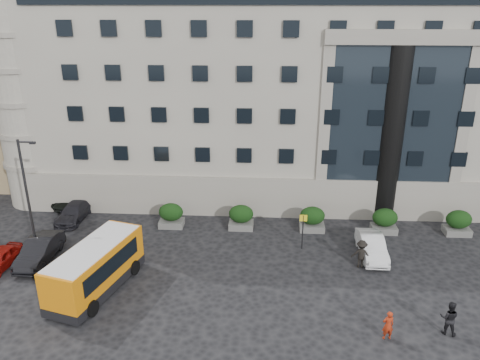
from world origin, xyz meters
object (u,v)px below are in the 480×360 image
(street_lamp, at_px, (28,195))
(pedestrian_c, at_px, (361,254))
(hedge_a, at_px, (171,215))
(pedestrian_b, at_px, (449,318))
(parked_car_b, at_px, (40,250))
(red_truck, at_px, (98,166))
(minibus, at_px, (96,266))
(parked_car_d, at_px, (76,196))
(pedestrian_a, at_px, (388,325))
(hedge_b, at_px, (241,217))
(hedge_c, at_px, (312,219))
(hedge_d, at_px, (385,220))
(parked_car_a, at_px, (0,259))
(parked_car_c, at_px, (74,212))
(white_taxi, at_px, (372,246))
(hedge_e, at_px, (458,222))
(bus_stop_sign, at_px, (303,226))

(street_lamp, xyz_separation_m, pedestrian_c, (20.97, -0.14, -3.43))
(hedge_a, bearing_deg, pedestrian_b, -34.15)
(parked_car_b, distance_m, pedestrian_b, 24.45)
(red_truck, height_order, parked_car_b, red_truck)
(pedestrian_c, bearing_deg, minibus, 20.42)
(parked_car_d, distance_m, pedestrian_a, 26.69)
(hedge_b, bearing_deg, pedestrian_b, -44.90)
(pedestrian_a, bearing_deg, hedge_c, -85.17)
(hedge_d, xyz_separation_m, red_truck, (-24.39, 9.34, 0.37))
(parked_car_a, relative_size, parked_car_c, 0.84)
(hedge_a, bearing_deg, hedge_b, 0.00)
(red_truck, bearing_deg, pedestrian_b, -28.03)
(parked_car_a, xyz_separation_m, parked_car_c, (1.97, 7.01, 0.01))
(hedge_d, distance_m, parked_car_c, 23.30)
(hedge_a, bearing_deg, white_taxi, -14.04)
(hedge_b, distance_m, parked_car_c, 12.91)
(parked_car_b, height_order, white_taxi, parked_car_b)
(hedge_b, height_order, parked_car_b, hedge_b)
(red_truck, bearing_deg, parked_car_a, -82.08)
(street_lamp, bearing_deg, pedestrian_a, -17.97)
(parked_car_c, xyz_separation_m, pedestrian_a, (20.84, -12.32, 0.18))
(parked_car_d, height_order, pedestrian_c, pedestrian_c)
(hedge_d, bearing_deg, parked_car_c, 178.33)
(hedge_b, height_order, pedestrian_a, hedge_b)
(parked_car_b, bearing_deg, hedge_e, 9.79)
(parked_car_a, distance_m, parked_car_d, 10.08)
(hedge_b, relative_size, hedge_c, 1.00)
(street_lamp, bearing_deg, parked_car_d, 95.09)
(street_lamp, xyz_separation_m, minibus, (5.25, -3.54, -2.81))
(pedestrian_a, bearing_deg, bus_stop_sign, -76.03)
(hedge_d, height_order, hedge_e, same)
(pedestrian_c, bearing_deg, hedge_c, -53.71)
(hedge_d, xyz_separation_m, pedestrian_b, (0.69, -11.05, -0.00))
(pedestrian_b, bearing_deg, parked_car_d, -11.95)
(pedestrian_b, bearing_deg, pedestrian_c, -43.39)
(bus_stop_sign, xyz_separation_m, parked_car_a, (-19.16, -3.54, -1.12))
(hedge_a, height_order, parked_car_c, hedge_a)
(street_lamp, height_order, parked_car_d, street_lamp)
(hedge_c, height_order, parked_car_a, hedge_c)
(street_lamp, height_order, parked_car_c, street_lamp)
(hedge_e, height_order, pedestrian_a, hedge_e)
(street_lamp, height_order, bus_stop_sign, street_lamp)
(hedge_d, distance_m, red_truck, 26.12)
(red_truck, height_order, pedestrian_b, red_truck)
(pedestrian_c, bearing_deg, hedge_b, -24.01)
(bus_stop_sign, bearing_deg, parked_car_d, 160.36)
(bus_stop_sign, bearing_deg, pedestrian_b, -50.55)
(hedge_a, distance_m, minibus, 8.79)
(street_lamp, distance_m, parked_car_d, 9.29)
(bus_stop_sign, height_order, pedestrian_b, bus_stop_sign)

